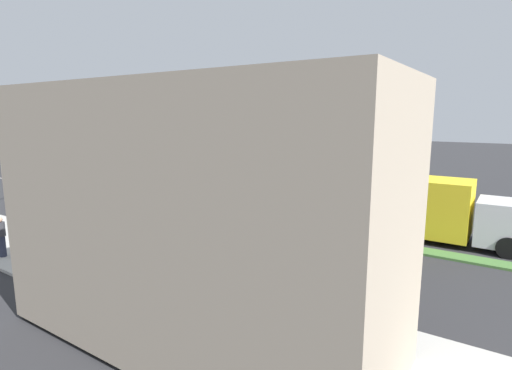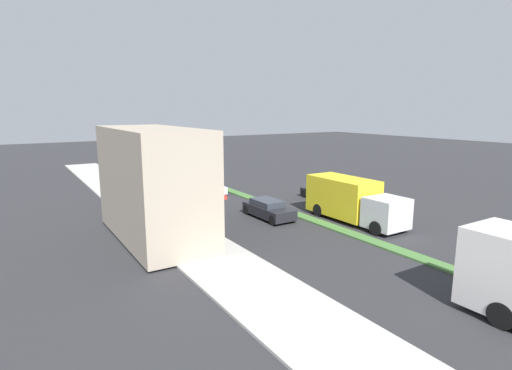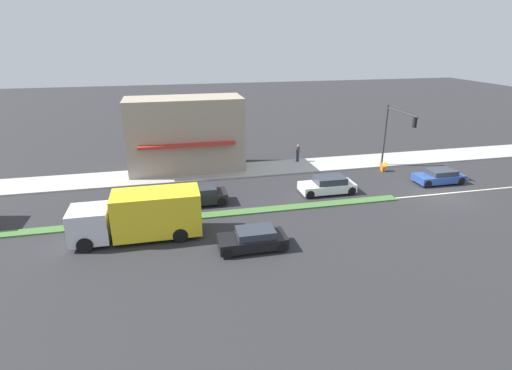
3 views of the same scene
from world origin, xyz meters
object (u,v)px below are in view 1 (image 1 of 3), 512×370
object	(u,v)px
pedestrian	(1,236)
delivery_truck	(432,209)
warning_aframe_sign	(26,208)
sedan_dark	(320,236)
suv_black	(332,201)
traffic_signal_main	(11,148)
van_white	(157,207)
coupe_blue	(59,191)

from	to	relation	value
pedestrian	delivery_truck	distance (m)	18.74
warning_aframe_sign	delivery_truck	bearing A→B (deg)	111.73
sedan_dark	suv_black	world-z (taller)	sedan_dark
traffic_signal_main	delivery_truck	bearing A→B (deg)	111.29
van_white	delivery_truck	bearing A→B (deg)	107.80
delivery_truck	suv_black	xyz separation A→B (m)	(-2.80, -6.17, -0.88)
pedestrian	warning_aframe_sign	world-z (taller)	pedestrian
traffic_signal_main	van_white	distance (m)	9.21
delivery_truck	warning_aframe_sign	bearing A→B (deg)	-68.27
sedan_dark	van_white	distance (m)	10.05
traffic_signal_main	sedan_dark	distance (m)	18.43
traffic_signal_main	pedestrian	bearing A→B (deg)	60.63
pedestrian	warning_aframe_sign	size ratio (longest dim) A/B	1.98
suv_black	coupe_blue	size ratio (longest dim) A/B	0.99
suv_black	van_white	bearing A→B (deg)	-46.31
sedan_dark	suv_black	xyz separation A→B (m)	(-7.20, -2.51, -0.05)
warning_aframe_sign	sedan_dark	xyz separation A→B (m)	(-3.81, 16.95, 0.21)
delivery_truck	coupe_blue	size ratio (longest dim) A/B	1.90
coupe_blue	pedestrian	bearing A→B (deg)	49.86
coupe_blue	van_white	xyz separation A→B (m)	(-0.00, 9.85, 0.06)
pedestrian	delivery_truck	size ratio (longest dim) A/B	0.22
pedestrian	warning_aframe_sign	distance (m)	7.92
sedan_dark	coupe_blue	distance (m)	19.90
warning_aframe_sign	delivery_truck	xyz separation A→B (m)	(-8.21, 20.60, 1.04)
traffic_signal_main	delivery_truck	xyz separation A→B (m)	(-8.32, 21.37, -2.43)
delivery_truck	sedan_dark	world-z (taller)	delivery_truck
pedestrian	traffic_signal_main	bearing A→B (deg)	-119.37
delivery_truck	sedan_dark	size ratio (longest dim) A/B	1.75
pedestrian	suv_black	xyz separation A→B (m)	(-15.29, 7.79, -0.40)
delivery_truck	van_white	distance (m)	14.42
traffic_signal_main	pedestrian	world-z (taller)	traffic_signal_main
traffic_signal_main	delivery_truck	world-z (taller)	traffic_signal_main
traffic_signal_main	suv_black	world-z (taller)	traffic_signal_main
pedestrian	delivery_truck	world-z (taller)	delivery_truck
sedan_dark	suv_black	distance (m)	7.63
warning_aframe_sign	van_white	xyz separation A→B (m)	(-3.81, 6.90, 0.20)
suv_black	coupe_blue	world-z (taller)	suv_black
pedestrian	coupe_blue	size ratio (longest dim) A/B	0.42
coupe_blue	traffic_signal_main	bearing A→B (deg)	29.17
sedan_dark	coupe_blue	bearing A→B (deg)	-90.00
van_white	warning_aframe_sign	bearing A→B (deg)	-61.08
suv_black	van_white	world-z (taller)	van_white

